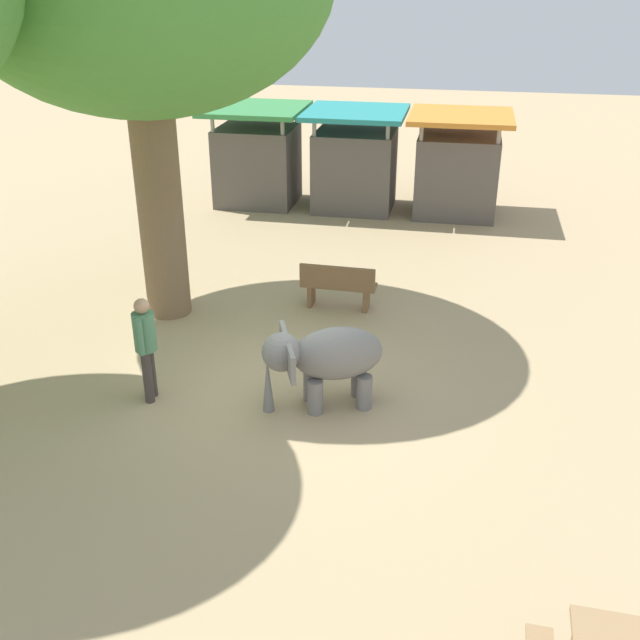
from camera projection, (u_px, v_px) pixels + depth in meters
ground_plane at (278, 391)px, 11.20m from camera, size 60.00×60.00×0.00m
elephant at (325, 358)px, 10.51m from camera, size 1.76×1.38×1.23m
person_handler at (146, 342)px, 10.60m from camera, size 0.32×0.51×1.62m
wooden_bench at (338, 285)px, 13.66m from camera, size 1.41×0.44×0.88m
market_stall_green at (257, 160)px, 19.49m from camera, size 2.50×2.50×2.52m
market_stall_teal at (355, 165)px, 19.04m from camera, size 2.50×2.50×2.52m
market_stall_orange at (457, 170)px, 18.59m from camera, size 2.50×2.50×2.52m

